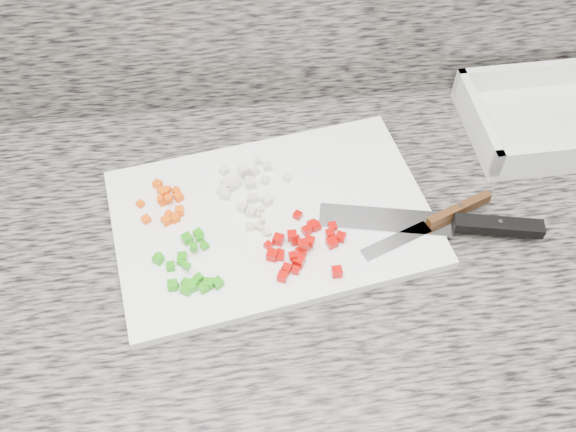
# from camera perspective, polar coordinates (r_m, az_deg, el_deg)

# --- Properties ---
(cabinet) EXTENTS (3.92, 0.62, 0.86)m
(cabinet) POSITION_cam_1_polar(r_m,az_deg,el_deg) (1.29, -3.89, -15.31)
(cabinet) COLOR white
(cabinet) RESTS_ON ground
(countertop) EXTENTS (3.96, 0.64, 0.04)m
(countertop) POSITION_cam_1_polar(r_m,az_deg,el_deg) (0.89, -5.45, -4.10)
(countertop) COLOR #656159
(countertop) RESTS_ON cabinet
(cutting_board) EXTENTS (0.47, 0.35, 0.01)m
(cutting_board) POSITION_cam_1_polar(r_m,az_deg,el_deg) (0.89, -1.42, -0.18)
(cutting_board) COLOR white
(cutting_board) RESTS_ON countertop
(carrot_pile) EXTENTS (0.07, 0.08, 0.02)m
(carrot_pile) POSITION_cam_1_polar(r_m,az_deg,el_deg) (0.91, -10.72, 1.20)
(carrot_pile) COLOR #F15105
(carrot_pile) RESTS_ON cutting_board
(onion_pile) EXTENTS (0.11, 0.11, 0.02)m
(onion_pile) POSITION_cam_1_polar(r_m,az_deg,el_deg) (0.92, -3.89, 2.69)
(onion_pile) COLOR beige
(onion_pile) RESTS_ON cutting_board
(green_pepper_pile) EXTENTS (0.09, 0.10, 0.02)m
(green_pepper_pile) POSITION_cam_1_polar(r_m,az_deg,el_deg) (0.84, -8.86, -4.57)
(green_pepper_pile) COLOR #21970D
(green_pepper_pile) RESTS_ON cutting_board
(red_pepper_pile) EXTENTS (0.11, 0.11, 0.02)m
(red_pepper_pile) POSITION_cam_1_polar(r_m,az_deg,el_deg) (0.85, 1.31, -2.73)
(red_pepper_pile) COLOR #B40602
(red_pepper_pile) RESTS_ON cutting_board
(garlic_pile) EXTENTS (0.03, 0.05, 0.01)m
(garlic_pile) POSITION_cam_1_polar(r_m,az_deg,el_deg) (0.87, -2.62, -0.76)
(garlic_pile) COLOR beige
(garlic_pile) RESTS_ON cutting_board
(chef_knife) EXTENTS (0.30, 0.10, 0.02)m
(chef_knife) POSITION_cam_1_polar(r_m,az_deg,el_deg) (0.90, 15.00, -0.68)
(chef_knife) COLOR #B8BABE
(chef_knife) RESTS_ON cutting_board
(paring_knife) EXTENTS (0.20, 0.09, 0.02)m
(paring_knife) POSITION_cam_1_polar(r_m,az_deg,el_deg) (0.90, 13.64, -0.12)
(paring_knife) COLOR #B8BABE
(paring_knife) RESTS_ON cutting_board
(tray) EXTENTS (0.27, 0.20, 0.06)m
(tray) POSITION_cam_1_polar(r_m,az_deg,el_deg) (1.09, 22.56, 7.90)
(tray) COLOR silver
(tray) RESTS_ON countertop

